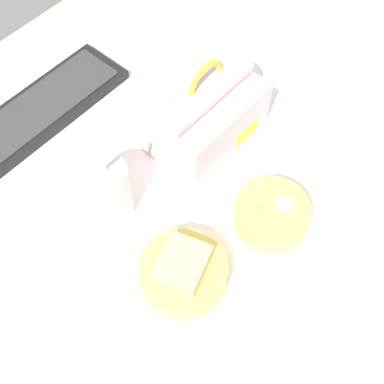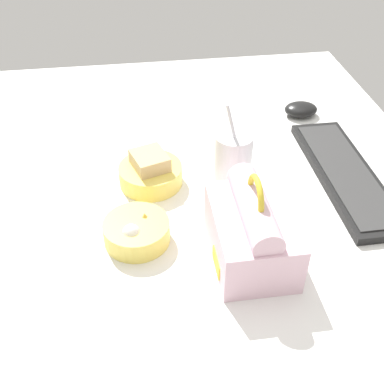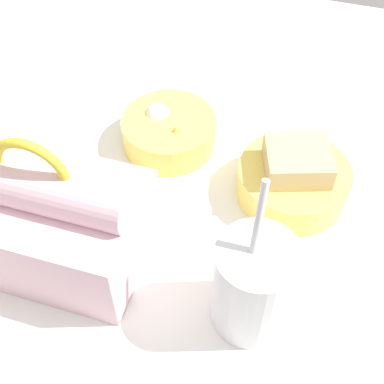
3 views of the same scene
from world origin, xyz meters
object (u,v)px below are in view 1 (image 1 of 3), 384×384
Objects in this scene: lunch_bag at (205,112)px; bento_bowl_snacks at (271,214)px; keyboard at (29,119)px; soup_cup at (105,191)px; bento_bowl_sandwich at (183,272)px.

bento_bowl_snacks is (-6.67, -19.96, -3.73)cm from lunch_bag.
keyboard is at bearing 105.42° from bento_bowl_snacks.
keyboard is 25.32cm from soup_cup.
bento_bowl_sandwich is (-23.82, -16.09, -3.25)cm from lunch_bag.
soup_cup is at bearing -97.36° from keyboard.
bento_bowl_sandwich is at bearing -145.96° from lunch_bag.
soup_cup is at bearing 85.86° from bento_bowl_sandwich.
bento_bowl_sandwich is (-4.45, -42.16, 1.76)cm from keyboard.
soup_cup reaches higher than lunch_bag.
bento_bowl_sandwich reaches higher than bento_bowl_snacks.
soup_cup is 26.88cm from bento_bowl_snacks.
soup_cup is (-22.55, 1.43, -0.13)cm from lunch_bag.
bento_bowl_sandwich is (-1.27, -17.52, -3.12)cm from soup_cup.
keyboard is 3.00× the size of bento_bowl_sandwich.
bento_bowl_snacks is at bearing -108.47° from lunch_bag.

